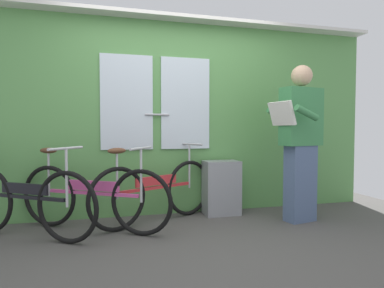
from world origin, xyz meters
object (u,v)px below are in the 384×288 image
(bicycle_near_door, at_px, (92,196))
(trash_bin_by_wall, at_px, (221,188))
(bicycle_by_pole, at_px, (24,201))
(passenger_reading_newspaper, at_px, (300,139))
(bicycle_leaning_behind, at_px, (156,191))

(bicycle_near_door, relative_size, trash_bin_by_wall, 2.30)
(bicycle_near_door, distance_m, bicycle_by_pole, 0.62)
(bicycle_near_door, distance_m, passenger_reading_newspaper, 2.31)
(bicycle_leaning_behind, relative_size, passenger_reading_newspaper, 0.84)
(bicycle_by_pole, relative_size, trash_bin_by_wall, 2.14)
(bicycle_leaning_behind, height_order, passenger_reading_newspaper, passenger_reading_newspaper)
(bicycle_by_pole, distance_m, passenger_reading_newspaper, 2.90)
(bicycle_near_door, xyz_separation_m, bicycle_leaning_behind, (0.66, 0.12, 0.00))
(bicycle_near_door, bearing_deg, bicycle_leaning_behind, 41.70)
(bicycle_leaning_behind, distance_m, trash_bin_by_wall, 0.84)
(bicycle_near_door, xyz_separation_m, passenger_reading_newspaper, (2.23, -0.22, 0.57))
(bicycle_near_door, distance_m, bicycle_leaning_behind, 0.68)
(bicycle_by_pole, distance_m, trash_bin_by_wall, 2.12)
(bicycle_by_pole, height_order, trash_bin_by_wall, bicycle_by_pole)
(bicycle_near_door, relative_size, passenger_reading_newspaper, 0.86)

